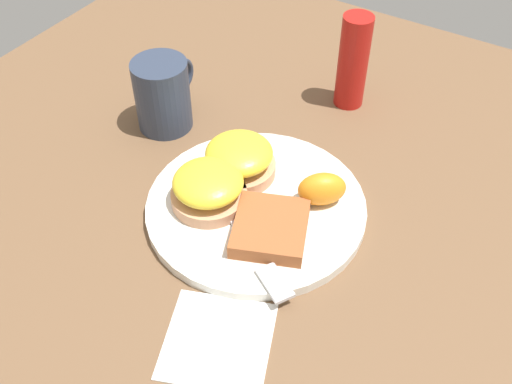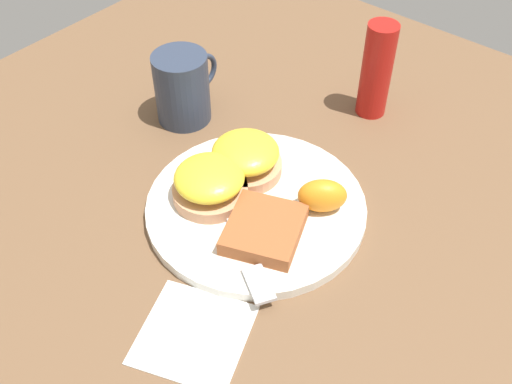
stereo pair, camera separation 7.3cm
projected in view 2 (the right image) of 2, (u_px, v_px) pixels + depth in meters
ground_plane at (256, 211)px, 0.75m from camera, size 1.10×1.10×0.00m
plate at (256, 207)px, 0.75m from camera, size 0.28×0.28×0.01m
sandwich_benedict_left at (246, 157)px, 0.77m from camera, size 0.09×0.09×0.05m
sandwich_benedict_right at (210, 183)px, 0.74m from camera, size 0.09×0.09×0.05m
hashbrown_patty at (264, 229)px, 0.70m from camera, size 0.12×0.11×0.02m
orange_wedge at (322, 196)px, 0.72m from camera, size 0.07×0.07×0.04m
fork at (236, 233)px, 0.71m from camera, size 0.14×0.22×0.00m
cup at (183, 87)px, 0.85m from camera, size 0.11×0.08×0.10m
napkin at (194, 334)px, 0.63m from camera, size 0.14×0.14×0.00m
condiment_bottle at (375, 70)px, 0.85m from camera, size 0.04×0.04×0.14m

